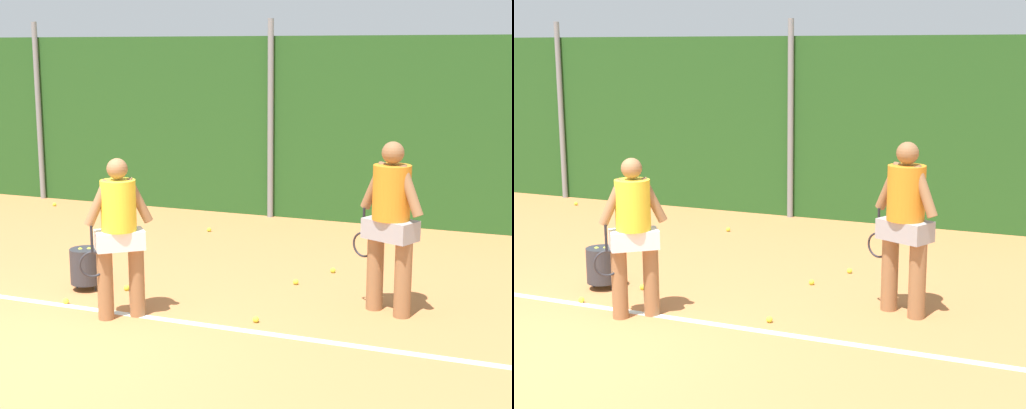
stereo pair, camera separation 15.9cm
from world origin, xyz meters
TOP-DOWN VIEW (x-y plane):
  - ground_plane at (0.00, 2.01)m, footprint 26.75×26.75m
  - hedge_fence_backdrop at (0.00, 6.81)m, footprint 16.06×0.25m
  - fence_post_left at (-4.63, 6.64)m, footprint 0.10×0.10m
  - fence_post_center at (0.00, 6.64)m, footprint 0.10×0.10m
  - court_baseline_paint at (0.00, 1.41)m, footprint 11.74×0.10m
  - player_foreground_near at (0.28, 1.32)m, footprint 0.60×0.60m
  - player_midcourt at (2.89, 2.49)m, footprint 0.81×0.51m
  - ball_hopper at (-0.62, 2.01)m, footprint 0.36×0.36m
  - tennis_ball_0 at (1.64, 3.11)m, footprint 0.07×0.07m
  - tennis_ball_2 at (1.92, 3.76)m, footprint 0.07×0.07m
  - tennis_ball_3 at (1.67, 1.69)m, footprint 0.07×0.07m
  - tennis_ball_6 at (-0.53, 1.47)m, footprint 0.07×0.07m
  - tennis_ball_7 at (-0.15, 2.15)m, footprint 0.07×0.07m
  - tennis_ball_10 at (-3.97, 6.06)m, footprint 0.07×0.07m
  - tennis_ball_11 at (-0.51, 5.26)m, footprint 0.07×0.07m

SIDE VIEW (x-z plane):
  - ground_plane at x=0.00m, z-range 0.00..0.00m
  - court_baseline_paint at x=0.00m, z-range 0.00..0.01m
  - tennis_ball_0 at x=1.64m, z-range 0.00..0.07m
  - tennis_ball_2 at x=1.92m, z-range 0.00..0.07m
  - tennis_ball_3 at x=1.67m, z-range 0.00..0.07m
  - tennis_ball_6 at x=-0.53m, z-range 0.00..0.07m
  - tennis_ball_7 at x=-0.15m, z-range 0.00..0.07m
  - tennis_ball_10 at x=-3.97m, z-range 0.00..0.07m
  - tennis_ball_11 at x=-0.51m, z-range 0.00..0.07m
  - ball_hopper at x=-0.62m, z-range 0.03..0.55m
  - player_foreground_near at x=0.28m, z-range 0.10..1.81m
  - player_midcourt at x=2.89m, z-range 0.11..1.98m
  - hedge_fence_backdrop at x=0.00m, z-range 0.00..3.02m
  - fence_post_left at x=-4.63m, z-range 0.00..3.30m
  - fence_post_center at x=0.00m, z-range 0.00..3.30m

